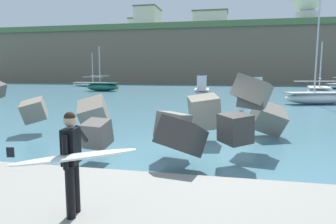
% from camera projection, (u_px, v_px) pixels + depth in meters
% --- Properties ---
extents(ground_plane, '(400.00, 400.00, 0.00)m').
position_uv_depth(ground_plane, '(186.00, 161.00, 9.07)').
color(ground_plane, '#42707F').
extents(walkway_path, '(48.00, 4.40, 0.24)m').
position_uv_depth(walkway_path, '(152.00, 223.00, 5.17)').
color(walkway_path, gray).
rests_on(walkway_path, ground).
extents(breakwater_jetty, '(31.49, 6.86, 2.62)m').
position_uv_depth(breakwater_jetty, '(130.00, 115.00, 10.84)').
color(breakwater_jetty, '#3D3A38').
rests_on(breakwater_jetty, ground).
extents(surfer_with_board, '(2.12, 1.29, 1.78)m').
position_uv_depth(surfer_with_board, '(71.00, 157.00, 4.97)').
color(surfer_with_board, black).
rests_on(surfer_with_board, walkway_path).
extents(boat_near_right, '(4.45, 2.19, 5.78)m').
position_uv_depth(boat_near_right, '(103.00, 86.00, 40.08)').
color(boat_near_right, '#1E6656').
rests_on(boat_near_right, ground).
extents(boat_mid_left, '(6.22, 1.62, 5.54)m').
position_uv_depth(boat_mid_left, '(90.00, 84.00, 51.09)').
color(boat_mid_left, white).
rests_on(boat_mid_left, ground).
extents(boat_mid_centre, '(3.08, 5.57, 5.51)m').
position_uv_depth(boat_mid_centre, '(319.00, 91.00, 31.26)').
color(boat_mid_centre, white).
rests_on(boat_mid_centre, ground).
extents(boat_mid_right, '(5.13, 5.58, 1.94)m').
position_uv_depth(boat_mid_right, '(253.00, 86.00, 40.31)').
color(boat_mid_right, beige).
rests_on(boat_mid_right, ground).
extents(boat_far_centre, '(1.85, 4.73, 2.31)m').
position_uv_depth(boat_far_centre, '(202.00, 91.00, 30.36)').
color(boat_far_centre, white).
rests_on(boat_far_centre, ground).
extents(boat_far_right, '(5.99, 3.15, 8.03)m').
position_uv_depth(boat_far_right, '(319.00, 97.00, 24.55)').
color(boat_far_right, white).
rests_on(boat_far_right, ground).
extents(mooring_buoy_inner, '(0.44, 0.44, 0.44)m').
position_uv_depth(mooring_buoy_inner, '(90.00, 104.00, 22.73)').
color(mooring_buoy_inner, silver).
rests_on(mooring_buoy_inner, ground).
extents(mooring_buoy_middle, '(0.44, 0.44, 0.44)m').
position_uv_depth(mooring_buoy_middle, '(117.00, 88.00, 42.54)').
color(mooring_buoy_middle, yellow).
rests_on(mooring_buoy_middle, ground).
extents(mooring_buoy_outer, '(0.44, 0.44, 0.44)m').
position_uv_depth(mooring_buoy_outer, '(241.00, 109.00, 19.75)').
color(mooring_buoy_outer, silver).
rests_on(mooring_buoy_outer, ground).
extents(headland_bluff, '(91.71, 37.08, 12.26)m').
position_uv_depth(headland_bluff, '(193.00, 57.00, 79.10)').
color(headland_bluff, '#756651').
rests_on(headland_bluff, ground).
extents(radar_dome, '(6.20, 6.20, 9.25)m').
position_uv_depth(radar_dome, '(307.00, 2.00, 66.39)').
color(radar_dome, silver).
rests_on(radar_dome, headland_bluff).
extents(station_building_west, '(7.23, 6.70, 5.41)m').
position_uv_depth(station_building_west, '(143.00, 28.00, 90.16)').
color(station_building_west, silver).
rests_on(station_building_west, headland_bluff).
extents(station_building_central, '(5.73, 8.08, 6.48)m').
position_uv_depth(station_building_central, '(148.00, 21.00, 79.17)').
color(station_building_central, silver).
rests_on(station_building_central, headland_bluff).
extents(station_building_east, '(8.06, 6.14, 3.92)m').
position_uv_depth(station_building_east, '(210.00, 20.00, 71.01)').
color(station_building_east, silver).
rests_on(station_building_east, headland_bluff).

